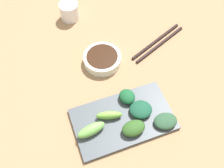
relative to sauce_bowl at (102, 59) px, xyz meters
The scene contains 11 objects.
tabletop 0.11m from the sauce_bowl, 13.03° to the right, with size 2.10×2.10×0.02m, color #967450.
sauce_bowl is the anchor object (origin of this frame).
serving_plate 0.22m from the sauce_bowl, ahead, with size 0.17×0.29×0.01m, color #444B51.
broccoli_leafy_0 0.29m from the sauce_bowl, 19.00° to the left, with size 0.05×0.07×0.02m, color #294C32.
broccoli_leafy_1 0.22m from the sauce_bowl, 11.03° to the left, with size 0.06×0.07×0.02m, color #174933.
broccoli_leafy_2 0.26m from the sauce_bowl, ahead, with size 0.05×0.07×0.03m, color #2D5521.
broccoli_stalk_3 0.25m from the sauce_bowl, 25.93° to the right, with size 0.03×0.08×0.03m, color #6BAD4E.
broccoli_stalk_4 0.21m from the sauce_bowl, 13.66° to the right, with size 0.02×0.07×0.03m, color #72B142.
broccoli_leafy_5 0.17m from the sauce_bowl, ahead, with size 0.05×0.05×0.03m, color #17512B.
chopsticks 0.21m from the sauce_bowl, 92.33° to the left, with size 0.11×0.22×0.01m.
tea_cup 0.24m from the sauce_bowl, 169.50° to the right, with size 0.07×0.07×0.06m, color white.
Camera 1 is at (0.41, -0.13, 0.74)m, focal length 43.05 mm.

